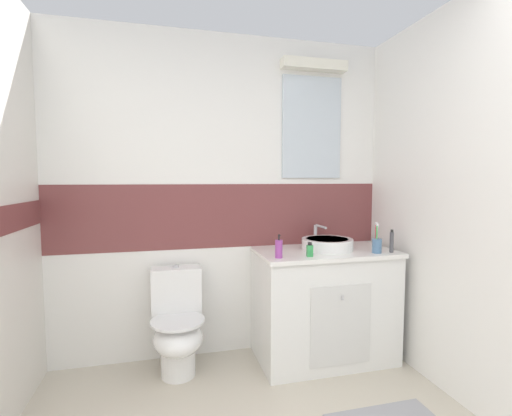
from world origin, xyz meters
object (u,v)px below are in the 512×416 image
(toothpaste_tube_upright, at_px, (392,242))
(perfume_flask_small, at_px, (310,250))
(toothbrush_cup, at_px, (377,245))
(soap_dispenser, at_px, (279,249))
(toilet, at_px, (178,325))
(sink_basin, at_px, (327,243))

(toothpaste_tube_upright, height_order, perfume_flask_small, toothpaste_tube_upright)
(toothbrush_cup, bearing_deg, soap_dispenser, 178.73)
(soap_dispenser, relative_size, toothpaste_tube_upright, 0.97)
(toothbrush_cup, distance_m, soap_dispenser, 0.75)
(toothbrush_cup, xyz_separation_m, soap_dispenser, (-0.75, 0.02, 0.00))
(toothpaste_tube_upright, bearing_deg, toilet, 170.89)
(perfume_flask_small, bearing_deg, sink_basin, 42.61)
(toothbrush_cup, height_order, soap_dispenser, toothbrush_cup)
(toilet, distance_m, soap_dispenser, 0.91)
(sink_basin, distance_m, toilet, 1.26)
(soap_dispenser, xyz_separation_m, toothpaste_tube_upright, (0.87, -0.02, 0.02))
(toilet, xyz_separation_m, perfume_flask_small, (0.90, -0.24, 0.55))
(toilet, bearing_deg, soap_dispenser, -18.33)
(toilet, relative_size, perfume_flask_small, 7.47)
(toilet, height_order, perfume_flask_small, perfume_flask_small)
(toothpaste_tube_upright, bearing_deg, toothbrush_cup, 177.14)
(toilet, relative_size, toothpaste_tube_upright, 4.46)
(sink_basin, xyz_separation_m, toilet, (-1.13, 0.03, -0.54))
(sink_basin, height_order, perfume_flask_small, sink_basin)
(perfume_flask_small, bearing_deg, soap_dispenser, 176.29)
(toilet, relative_size, toothbrush_cup, 3.36)
(sink_basin, relative_size, toilet, 0.58)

